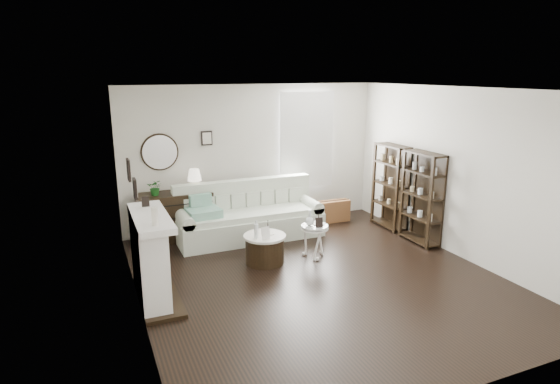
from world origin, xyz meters
name	(u,v)px	position (x,y,z in m)	size (l,w,h in m)	color
room	(289,142)	(0.73, 2.70, 1.60)	(5.50, 5.50, 5.50)	black
fireplace	(150,261)	(-2.32, 0.30, 0.54)	(0.50, 1.40, 1.84)	white
shelf_unit_far	(390,187)	(2.33, 1.55, 0.80)	(0.30, 0.80, 1.60)	black
shelf_unit_near	(422,198)	(2.33, 0.65, 0.80)	(0.30, 0.80, 1.60)	black
sofa	(248,219)	(-0.35, 2.08, 0.33)	(2.59, 0.90, 1.01)	beige
quilt	(204,213)	(-1.20, 1.95, 0.59)	(0.55, 0.45, 0.14)	#299671
suitcase	(334,211)	(1.51, 2.25, 0.22)	(0.65, 0.22, 0.43)	brown
dresser	(175,216)	(-1.59, 2.47, 0.43)	(1.28, 0.55, 0.86)	black
table_lamp	(195,180)	(-1.21, 2.47, 1.05)	(0.25, 0.25, 0.40)	beige
potted_plant	(155,187)	(-1.91, 2.42, 1.00)	(0.25, 0.22, 0.28)	#175117
drum_table	(265,249)	(-0.51, 0.84, 0.23)	(0.66, 0.66, 0.46)	black
pedestal_table	(315,228)	(0.31, 0.76, 0.49)	(0.44, 0.44, 0.54)	silver
eiffel_drum	(268,227)	(-0.44, 0.89, 0.56)	(0.12, 0.12, 0.20)	black
bottle_drum	(256,229)	(-0.68, 0.77, 0.60)	(0.07, 0.07, 0.28)	silver
card_frame_drum	(266,233)	(-0.56, 0.68, 0.55)	(0.14, 0.01, 0.19)	white
eiffel_ped	(319,219)	(0.40, 0.79, 0.63)	(0.11, 0.11, 0.19)	black
flask_ped	(310,218)	(0.23, 0.78, 0.67)	(0.14, 0.14, 0.26)	silver
card_frame_ped	(319,223)	(0.33, 0.64, 0.62)	(0.12, 0.01, 0.16)	black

